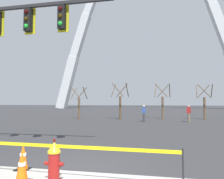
# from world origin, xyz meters

# --- Properties ---
(ground_plane) EXTENTS (240.00, 240.00, 0.00)m
(ground_plane) POSITION_xyz_m (0.00, 0.00, 0.00)
(ground_plane) COLOR #333335
(fire_hydrant) EXTENTS (0.46, 0.48, 0.99)m
(fire_hydrant) POSITION_xyz_m (-0.31, -0.87, 0.47)
(fire_hydrant) COLOR #5E0F0D
(fire_hydrant) RESTS_ON ground
(caution_tape_barrier) EXTENTS (6.29, 0.24, 0.91)m
(caution_tape_barrier) POSITION_xyz_m (-0.56, -0.84, 0.64)
(caution_tape_barrier) COLOR #232326
(caution_tape_barrier) RESTS_ON ground
(traffic_cone_by_hydrant) EXTENTS (0.36, 0.36, 0.73)m
(traffic_cone_by_hydrant) POSITION_xyz_m (-1.04, -1.02, 0.36)
(traffic_cone_by_hydrant) COLOR black
(traffic_cone_by_hydrant) RESTS_ON ground
(traffic_cone_mid_sidewalk) EXTENTS (0.36, 0.36, 0.73)m
(traffic_cone_mid_sidewalk) POSITION_xyz_m (-1.56, -0.21, 0.36)
(traffic_cone_mid_sidewalk) COLOR black
(traffic_cone_mid_sidewalk) RESTS_ON ground
(monument_arch) EXTENTS (54.52, 2.60, 55.58)m
(monument_arch) POSITION_xyz_m (-0.00, 55.37, 24.21)
(monument_arch) COLOR silver
(monument_arch) RESTS_ON ground
(tree_far_left) EXTENTS (1.65, 1.66, 3.56)m
(tree_far_left) POSITION_xyz_m (-6.18, 16.87, 1.58)
(tree_far_left) COLOR brown
(tree_far_left) RESTS_ON ground
(tree_left_mid) EXTENTS (1.82, 1.83, 3.94)m
(tree_left_mid) POSITION_xyz_m (-1.61, 17.23, 1.75)
(tree_left_mid) COLOR brown
(tree_left_mid) RESTS_ON ground
(tree_center_left) EXTENTS (1.79, 1.80, 3.88)m
(tree_center_left) POSITION_xyz_m (2.92, 18.40, 1.72)
(tree_center_left) COLOR brown
(tree_center_left) RESTS_ON ground
(tree_center_right) EXTENTS (1.74, 1.75, 3.76)m
(tree_center_right) POSITION_xyz_m (7.27, 18.58, 1.67)
(tree_center_right) COLOR brown
(tree_center_right) RESTS_ON ground
(pedestrian_walking_left) EXTENTS (0.39, 0.31, 1.59)m
(pedestrian_walking_left) POSITION_xyz_m (5.15, 15.22, 0.82)
(pedestrian_walking_left) COLOR brown
(pedestrian_walking_left) RESTS_ON ground
(pedestrian_standing_center) EXTENTS (0.35, 0.22, 1.59)m
(pedestrian_standing_center) POSITION_xyz_m (1.05, 14.84, 0.82)
(pedestrian_standing_center) COLOR #38383D
(pedestrian_standing_center) RESTS_ON ground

